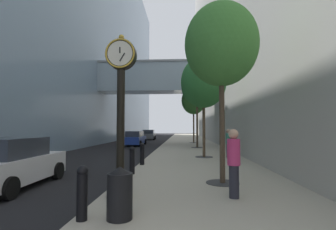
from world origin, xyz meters
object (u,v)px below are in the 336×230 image
object	(u,v)px
car_white_far	(9,163)
pedestrian_walking	(229,143)
street_clock	(121,106)
car_blue_mid	(135,138)
bollard_third	(132,160)
street_tree_mid_near	(204,82)
pedestrian_by_clock	(234,161)
car_grey_near	(149,135)
street_tree_far	(194,101)
trash_bin	(120,192)
bollard_fourth	(142,153)
street_tree_mid_far	(197,87)
bollard_nearest	(82,192)
street_tree_near	(221,45)

from	to	relation	value
car_white_far	pedestrian_walking	bearing A→B (deg)	41.56
street_clock	car_blue_mid	bearing A→B (deg)	99.74
street_clock	car_blue_mid	size ratio (longest dim) A/B	0.95
bollard_third	street_tree_mid_near	size ratio (longest dim) A/B	0.17
pedestrian_by_clock	car_grey_near	size ratio (longest dim) A/B	0.43
street_tree_far	pedestrian_by_clock	size ratio (longest dim) A/B	3.75
street_clock	street_tree_mid_near	world-z (taller)	street_tree_mid_near
trash_bin	car_white_far	bearing A→B (deg)	146.59
bollard_fourth	pedestrian_walking	world-z (taller)	pedestrian_walking
street_tree_mid_far	car_grey_near	xyz separation A→B (m)	(-6.80, 17.17, -4.94)
bollard_third	car_blue_mid	distance (m)	17.60
car_grey_near	street_tree_mid_far	bearing A→B (deg)	-68.39
street_tree_far	car_blue_mid	size ratio (longest dim) A/B	1.45
car_blue_mid	bollard_nearest	bearing A→B (deg)	-81.82
bollard_fourth	street_tree_mid_near	size ratio (longest dim) A/B	0.17
street_tree_mid_near	street_tree_far	xyz separation A→B (m)	(0.00, 14.58, 0.39)
bollard_nearest	car_blue_mid	distance (m)	22.49
trash_bin	pedestrian_walking	bearing A→B (deg)	68.76
street_tree_mid_near	pedestrian_by_clock	world-z (taller)	street_tree_mid_near
pedestrian_walking	car_grey_near	bearing A→B (deg)	108.56
bollard_nearest	car_blue_mid	xyz separation A→B (m)	(-3.20, 22.26, 0.06)
street_tree_near	bollard_nearest	bearing A→B (deg)	-133.24
bollard_fourth	street_clock	bearing A→B (deg)	-86.83
bollard_fourth	street_tree_near	size ratio (longest dim) A/B	0.18
bollard_fourth	street_tree_mid_far	world-z (taller)	street_tree_mid_far
bollard_third	street_tree_mid_far	xyz separation A→B (m)	(3.33, 13.16, 5.00)
bollard_third	car_grey_near	distance (m)	30.53
trash_bin	street_tree_mid_near	bearing A→B (deg)	76.37
street_tree_mid_far	pedestrian_by_clock	bearing A→B (deg)	-89.92
bollard_nearest	street_tree_mid_near	xyz separation A→B (m)	(3.33, 10.83, 4.12)
street_tree_mid_far	trash_bin	size ratio (longest dim) A/B	6.90
bollard_nearest	car_grey_near	bearing A→B (deg)	95.61
pedestrian_walking	car_white_far	size ratio (longest dim) A/B	0.42
street_tree_far	car_blue_mid	world-z (taller)	street_tree_far
street_tree_near	street_tree_far	world-z (taller)	street_tree_far
bollard_nearest	trash_bin	bearing A→B (deg)	8.83
street_tree_mid_near	car_white_far	xyz separation A→B (m)	(-7.05, -7.78, -4.03)
trash_bin	car_grey_near	world-z (taller)	car_grey_near
trash_bin	pedestrian_by_clock	size ratio (longest dim) A/B	0.58
street_tree_mid_far	pedestrian_by_clock	size ratio (longest dim) A/B	4.01
street_tree_near	car_white_far	size ratio (longest dim) A/B	1.48
bollard_third	street_tree_mid_far	bearing A→B (deg)	75.79
pedestrian_walking	car_grey_near	distance (m)	26.03
bollard_fourth	car_grey_near	world-z (taller)	car_grey_near
pedestrian_by_clock	street_tree_mid_near	bearing A→B (deg)	90.15
bollard_nearest	trash_bin	distance (m)	0.74
street_tree_mid_near	street_tree_far	size ratio (longest dim) A/B	0.94
bollard_fourth	trash_bin	size ratio (longest dim) A/B	1.04
street_tree_mid_far	car_grey_near	bearing A→B (deg)	111.61
car_grey_near	pedestrian_walking	bearing A→B (deg)	-71.44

